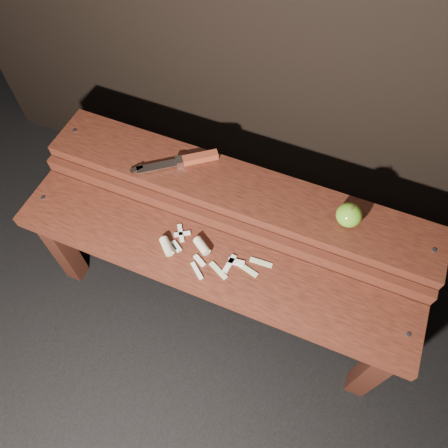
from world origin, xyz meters
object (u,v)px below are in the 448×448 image
at_px(apple, 349,215).
at_px(knife, 189,160).
at_px(bench_rear_tier, 237,203).
at_px(bench_front_tier, 208,273).

xyz_separation_m(apple, knife, (-0.49, 0.02, -0.02)).
height_order(bench_rear_tier, apple, apple).
xyz_separation_m(bench_rear_tier, apple, (0.32, 0.00, 0.12)).
bearing_deg(apple, knife, 177.18).
bearing_deg(bench_front_tier, apple, 35.72).
relative_size(bench_front_tier, apple, 15.81).
relative_size(bench_front_tier, bench_rear_tier, 1.00).
distance_m(bench_rear_tier, knife, 0.20).
height_order(bench_front_tier, knife, knife).
distance_m(apple, knife, 0.49).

